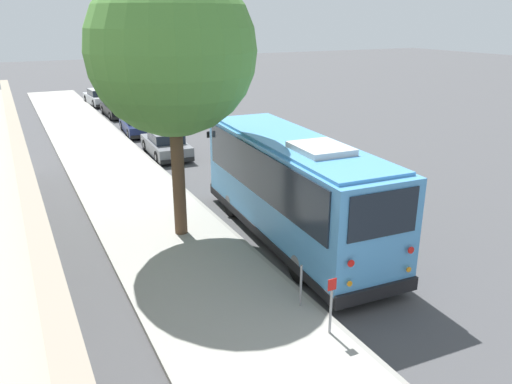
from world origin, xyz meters
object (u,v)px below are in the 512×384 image
(shuttle_bus, at_px, (293,184))
(parked_sedan_gray, at_px, (166,144))
(parked_sedan_black, at_px, (117,108))
(parked_sedan_navy, at_px, (137,124))
(street_tree, at_px, (169,38))
(sign_post_near, at_px, (331,305))
(parked_sedan_silver, at_px, (99,97))
(sign_post_far, at_px, (301,286))

(shuttle_bus, bearing_deg, parked_sedan_gray, 5.87)
(shuttle_bus, bearing_deg, parked_sedan_black, 4.39)
(parked_sedan_gray, height_order, parked_sedan_navy, parked_sedan_gray)
(street_tree, distance_m, sign_post_near, 9.00)
(parked_sedan_navy, bearing_deg, parked_sedan_silver, 4.81)
(parked_sedan_gray, bearing_deg, parked_sedan_black, 1.91)
(sign_post_near, bearing_deg, parked_sedan_gray, -4.86)
(parked_sedan_silver, height_order, sign_post_near, sign_post_near)
(parked_sedan_gray, height_order, sign_post_near, sign_post_near)
(shuttle_bus, relative_size, parked_sedan_navy, 2.13)
(shuttle_bus, xyz_separation_m, sign_post_near, (-5.08, 2.00, -1.06))
(parked_sedan_black, bearing_deg, street_tree, 172.43)
(parked_sedan_navy, bearing_deg, sign_post_far, -179.58)
(shuttle_bus, relative_size, parked_sedan_silver, 2.10)
(parked_sedan_silver, height_order, street_tree, street_tree)
(parked_sedan_silver, bearing_deg, shuttle_bus, 177.43)
(parked_sedan_black, height_order, street_tree, street_tree)
(street_tree, bearing_deg, parked_sedan_gray, -14.74)
(shuttle_bus, height_order, parked_sedan_black, shuttle_bus)
(shuttle_bus, relative_size, parked_sedan_gray, 2.13)
(parked_sedan_silver, xyz_separation_m, sign_post_near, (-35.32, 1.29, 0.25))
(shuttle_bus, height_order, parked_sedan_navy, shuttle_bus)
(sign_post_near, bearing_deg, parked_sedan_navy, -3.53)
(parked_sedan_gray, bearing_deg, parked_sedan_silver, 2.78)
(parked_sedan_gray, bearing_deg, shuttle_bus, -175.17)
(parked_sedan_black, height_order, sign_post_far, same)
(shuttle_bus, relative_size, sign_post_near, 6.85)
(parked_sedan_navy, height_order, sign_post_near, sign_post_near)
(parked_sedan_navy, relative_size, parked_sedan_silver, 0.98)
(shuttle_bus, relative_size, street_tree, 1.03)
(street_tree, bearing_deg, sign_post_far, -168.25)
(parked_sedan_navy, xyz_separation_m, parked_sedan_silver, (12.20, 0.14, 0.03))
(shuttle_bus, distance_m, parked_sedan_silver, 30.28)
(street_tree, relative_size, sign_post_far, 8.17)
(parked_sedan_gray, xyz_separation_m, sign_post_near, (-17.11, 1.45, 0.26))
(shuttle_bus, distance_m, street_tree, 5.81)
(shuttle_bus, bearing_deg, sign_post_far, 155.60)
(parked_sedan_silver, xyz_separation_m, sign_post_far, (-34.04, 1.29, 0.10))
(parked_sedan_navy, bearing_deg, shuttle_bus, -174.04)
(parked_sedan_gray, distance_m, parked_sedan_silver, 18.21)
(street_tree, bearing_deg, parked_sedan_navy, -9.27)
(shuttle_bus, bearing_deg, street_tree, 61.80)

